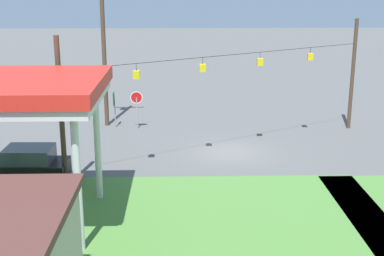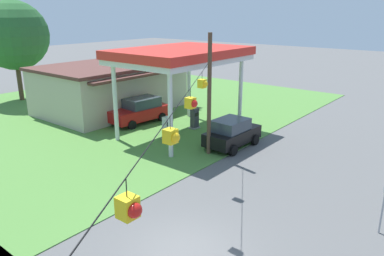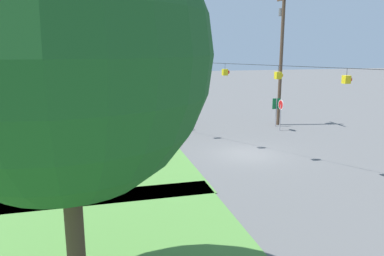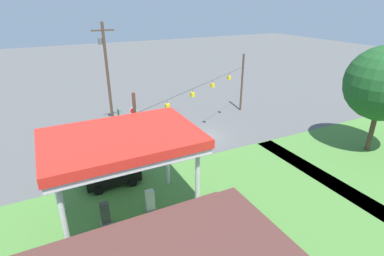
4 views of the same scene
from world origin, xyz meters
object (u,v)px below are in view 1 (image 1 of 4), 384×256
Objects in this scene: car_at_pumps_front at (26,165)px; route_sign at (114,102)px; utility_pole_main at (103,32)px; fuel_pump_near at (34,205)px; stop_sign_roadside at (137,102)px.

route_sign is (-3.04, -10.18, 0.77)m from car_at_pumps_front.
car_at_pumps_front is 12.19m from utility_pole_main.
car_at_pumps_front is at bearing -71.41° from fuel_pump_near.
stop_sign_roadside is (-3.13, -14.02, 1.08)m from fuel_pump_near.
route_sign reaches higher than fuel_pump_near.
stop_sign_roadside reaches higher than fuel_pump_near.
fuel_pump_near is 0.64× the size of route_sign.
fuel_pump_near is 4.46m from car_at_pumps_front.
utility_pole_main is at bearing -40.62° from route_sign.
utility_pole_main reaches higher than route_sign.
route_sign is 4.59m from utility_pole_main.
car_at_pumps_front is 1.70× the size of route_sign.
utility_pole_main is (-0.99, -14.94, 5.49)m from fuel_pump_near.
fuel_pump_near is 0.62× the size of stop_sign_roadside.
fuel_pump_near is 0.38× the size of car_at_pumps_front.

